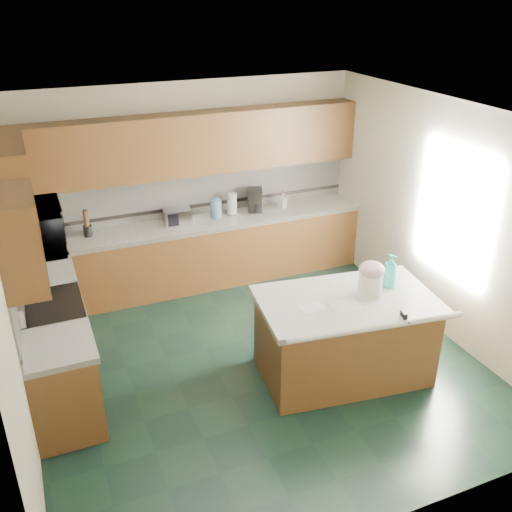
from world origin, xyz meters
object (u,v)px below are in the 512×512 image
treat_jar (370,284)px  coffee_maker (255,200)px  knife_block (51,233)px  island_top (347,301)px  soap_bottle_island (390,271)px  island_base (344,339)px  toaster_oven (178,216)px

treat_jar → coffee_maker: size_ratio=0.77×
coffee_maker → knife_block: bearing=-160.5°
island_top → soap_bottle_island: soap_bottle_island is taller
soap_bottle_island → knife_block: 4.04m
island_base → soap_bottle_island: bearing=13.1°
soap_bottle_island → coffee_maker: bearing=75.5°
treat_jar → soap_bottle_island: bearing=-0.9°
island_top → coffee_maker: (0.08, 2.61, 0.19)m
treat_jar → toaster_oven: (-1.28, 2.60, -0.02)m
treat_jar → knife_block: (-2.87, 2.60, -0.00)m
knife_block → island_top: bearing=-48.2°
island_top → toaster_oven: 2.79m
island_top → treat_jar: treat_jar is taller
soap_bottle_island → knife_block: size_ratio=1.48×
knife_block → island_base: bearing=-48.2°
treat_jar → toaster_oven: size_ratio=0.71×
treat_jar → coffee_maker: (-0.17, 2.63, 0.04)m
knife_block → soap_bottle_island: bearing=-42.4°
treat_jar → soap_bottle_island: soap_bottle_island is taller
island_base → knife_block: (-2.63, 2.58, 0.61)m
island_top → treat_jar: size_ratio=7.10×
island_base → coffee_maker: 2.69m
island_top → soap_bottle_island: size_ratio=4.89×
soap_bottle_island → coffee_maker: (-0.45, 2.56, -0.02)m
island_top → toaster_oven: size_ratio=5.05×
treat_jar → coffee_maker: 2.64m
coffee_maker → soap_bottle_island: bearing=-61.1°
island_top → island_base: bearing=0.0°
island_base → coffee_maker: (0.08, 2.61, 0.65)m
toaster_oven → island_base: bearing=-62.5°
treat_jar → island_top: bearing=159.2°
knife_block → toaster_oven: (1.59, 0.00, -0.02)m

